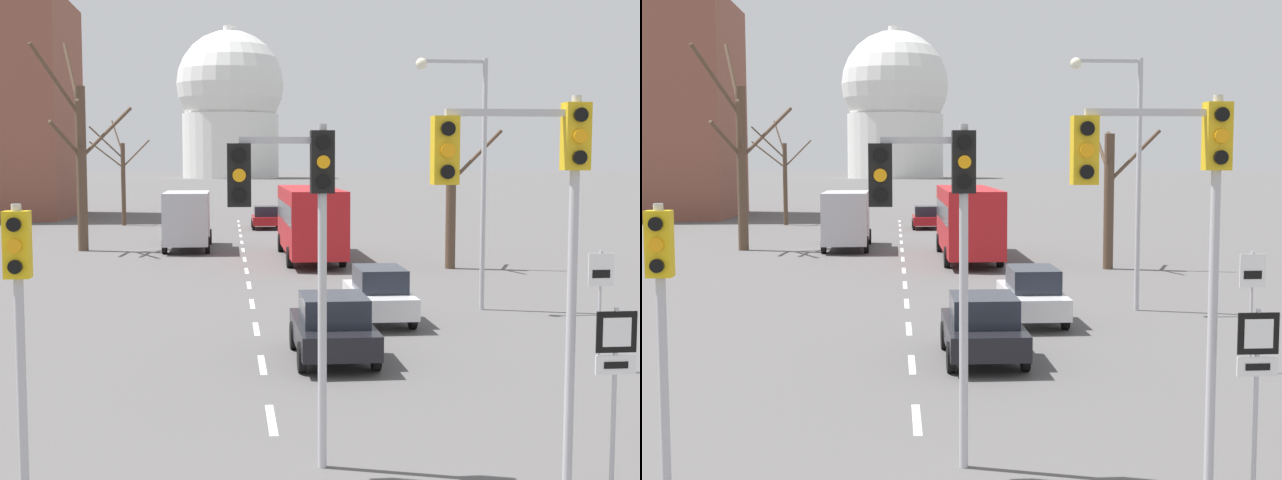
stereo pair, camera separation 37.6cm
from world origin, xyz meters
TOP-DOWN VIEW (x-y plane):
  - lane_stripe_1 at (0.00, 7.26)m, footprint 0.16×2.00m
  - lane_stripe_2 at (0.00, 11.76)m, footprint 0.16×2.00m
  - lane_stripe_3 at (0.00, 16.26)m, footprint 0.16×2.00m
  - lane_stripe_4 at (0.00, 20.76)m, footprint 0.16×2.00m
  - lane_stripe_5 at (0.00, 25.26)m, footprint 0.16×2.00m
  - lane_stripe_6 at (0.00, 29.76)m, footprint 0.16×2.00m
  - lane_stripe_7 at (0.00, 34.26)m, footprint 0.16×2.00m
  - lane_stripe_8 at (0.00, 38.76)m, footprint 0.16×2.00m
  - lane_stripe_9 at (0.00, 43.26)m, footprint 0.16×2.00m
  - lane_stripe_10 at (0.00, 47.76)m, footprint 0.16×2.00m
  - lane_stripe_11 at (0.00, 52.26)m, footprint 0.16×2.00m
  - lane_stripe_12 at (0.00, 56.76)m, footprint 0.16×2.00m
  - lane_stripe_13 at (0.00, 61.26)m, footprint 0.16×2.00m
  - traffic_signal_near_right at (3.53, 3.28)m, footprint 2.26×0.34m
  - traffic_signal_centre_tall at (0.24, 4.61)m, footprint 1.63×0.34m
  - traffic_signal_near_left at (-3.76, 3.94)m, footprint 0.36×0.34m
  - route_sign_post at (4.76, 3.09)m, footprint 0.60×0.08m
  - speed_limit_sign at (7.70, 10.42)m, footprint 0.60×0.08m
  - street_lamp_right at (6.95, 18.85)m, footprint 2.32×0.36m
  - sedan_near_left at (3.71, 17.13)m, footprint 1.70×4.45m
  - sedan_near_right at (1.73, 12.12)m, footprint 1.89×4.11m
  - sedan_mid_centre at (1.83, 53.47)m, footprint 1.96×4.01m
  - city_bus at (3.16, 33.94)m, footprint 2.66×10.80m
  - delivery_truck at (-2.96, 39.45)m, footprint 2.44×7.20m
  - bare_tree_left_near at (-8.58, 57.98)m, footprint 4.42×2.34m
  - bare_tree_right_near at (9.11, 29.72)m, footprint 2.62×3.69m
  - bare_tree_left_far at (-8.52, 39.25)m, footprint 4.74×5.57m
  - capitol_dome at (0.00, 228.13)m, footprint 28.01×28.01m

SIDE VIEW (x-z plane):
  - lane_stripe_1 at x=0.00m, z-range 0.00..0.01m
  - lane_stripe_2 at x=0.00m, z-range 0.00..0.01m
  - lane_stripe_3 at x=0.00m, z-range 0.00..0.01m
  - lane_stripe_4 at x=0.00m, z-range 0.00..0.01m
  - lane_stripe_5 at x=0.00m, z-range 0.00..0.01m
  - lane_stripe_6 at x=0.00m, z-range 0.00..0.01m
  - lane_stripe_7 at x=0.00m, z-range 0.00..0.01m
  - lane_stripe_8 at x=0.00m, z-range 0.00..0.01m
  - lane_stripe_9 at x=0.00m, z-range 0.00..0.01m
  - lane_stripe_10 at x=0.00m, z-range 0.00..0.01m
  - lane_stripe_11 at x=0.00m, z-range 0.00..0.01m
  - lane_stripe_12 at x=0.00m, z-range 0.00..0.01m
  - lane_stripe_13 at x=0.00m, z-range 0.00..0.01m
  - sedan_mid_centre at x=1.83m, z-range 0.00..1.60m
  - sedan_near_right at x=1.73m, z-range 0.02..1.62m
  - sedan_near_left at x=3.71m, z-range 0.01..1.67m
  - delivery_truck at x=-2.96m, z-range 0.13..3.27m
  - route_sign_post at x=4.76m, z-range 0.51..3.24m
  - speed_limit_sign at x=7.70m, z-range 0.49..3.26m
  - city_bus at x=3.16m, z-range 0.31..3.79m
  - traffic_signal_near_left at x=-3.76m, z-range 0.85..5.08m
  - bare_tree_right_near at x=9.11m, z-range 0.11..6.51m
  - bare_tree_left_near at x=-8.58m, z-range -0.28..7.51m
  - traffic_signal_centre_tall at x=0.24m, z-range 1.38..6.77m
  - traffic_signal_near_right at x=3.53m, z-range 1.49..7.25m
  - street_lamp_right at x=6.95m, z-range 0.95..8.99m
  - bare_tree_left_far at x=-8.52m, z-range -0.57..10.70m
  - capitol_dome at x=0.00m, z-range -0.51..39.05m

